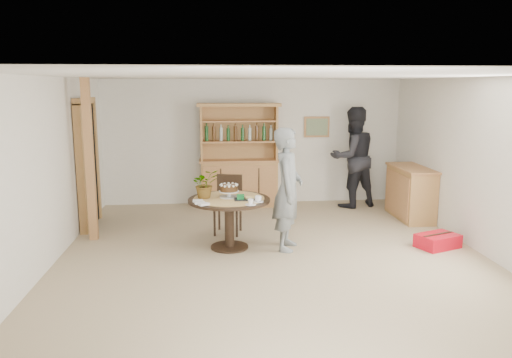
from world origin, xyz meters
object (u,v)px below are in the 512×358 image
Objects in this scene: hutch at (239,172)px; red_suitcase at (438,241)px; adult_person at (353,157)px; dining_chair at (228,200)px; sideboard at (411,193)px; teen_boy at (288,189)px; dining_table at (229,208)px.

hutch reaches higher than red_suitcase.
hutch reaches higher than adult_person.
dining_chair is 1.34× the size of red_suitcase.
red_suitcase is (2.80, -2.91, -0.59)m from hutch.
teen_boy reaches higher than sideboard.
dining_table is 0.61× the size of adult_person.
adult_person is 2.80× the size of red_suitcase.
hutch is 1.62× the size of sideboard.
dining_chair is 3.29m from red_suitcase.
dining_table reaches higher than red_suitcase.
dining_table is (-3.33, -1.42, 0.13)m from sideboard.
red_suitcase is at bearing -98.17° from sideboard.
red_suitcase is at bearing -46.14° from hutch.
hutch is 3.29m from sideboard.
adult_person reaches higher than dining_chair.
adult_person is (2.52, 2.38, 0.38)m from dining_table.
adult_person is at bearing 80.26° from red_suitcase.
hutch is 2.26m from adult_person.
adult_person reaches higher than teen_boy.
sideboard is 2.94m from teen_boy.
dining_table is 3.49m from adult_person.
red_suitcase is (-0.24, -1.67, -0.37)m from sideboard.
adult_person is (2.50, 1.56, 0.45)m from dining_chair.
dining_table is 1.27× the size of dining_chair.
sideboard is 3.37m from dining_chair.
hutch is at bearing 26.80° from teen_boy.
dining_chair reaches higher than red_suitcase.
red_suitcase is at bearing -78.51° from teen_boy.
dining_chair is at bearing 14.97° from adult_person.
adult_person is (-0.82, 0.97, 0.52)m from sideboard.
dining_chair is (-0.28, -1.83, -0.15)m from hutch.
hutch is 2.68m from dining_table.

